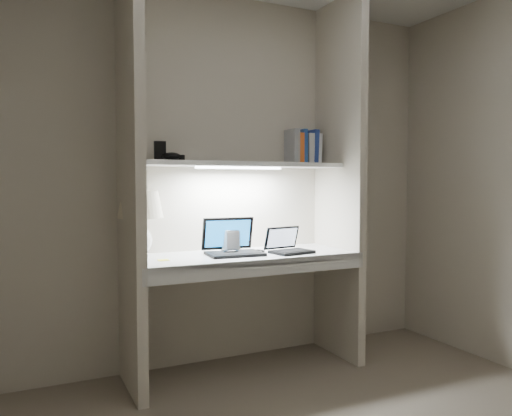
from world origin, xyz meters
TOP-DOWN VIEW (x-y plane):
  - back_wall at (0.00, 1.50)m, footprint 3.20×0.01m
  - alcove_panel_left at (-0.73, 1.23)m, footprint 0.06×0.55m
  - alcove_panel_right at (0.73, 1.23)m, footprint 0.06×0.55m
  - desk at (0.00, 1.23)m, footprint 1.40×0.55m
  - desk_apron at (0.00, 0.96)m, footprint 1.46×0.03m
  - shelf at (0.00, 1.32)m, footprint 1.40×0.36m
  - strip_light at (0.00, 1.32)m, footprint 0.60×0.04m
  - table_lamp at (-0.64, 1.38)m, footprint 0.28×0.28m
  - laptop_main at (-0.08, 1.25)m, footprint 0.36×0.32m
  - laptop_netbook at (0.28, 1.15)m, footprint 0.29×0.26m
  - speaker at (-0.05, 1.35)m, footprint 0.12×0.09m
  - mouse at (-0.10, 1.22)m, footprint 0.11×0.07m
  - cable_coil at (0.10, 1.26)m, footprint 0.14×0.14m
  - sticky_note at (-0.55, 1.19)m, footprint 0.07×0.07m
  - book_row at (0.55, 1.43)m, footprint 0.23×0.16m
  - shelf_box at (-0.51, 1.38)m, footprint 0.08×0.06m
  - shelf_gadget at (-0.45, 1.33)m, footprint 0.14×0.11m

SIDE VIEW (x-z plane):
  - desk_apron at x=0.00m, z-range 0.67..0.77m
  - desk at x=0.00m, z-range 0.73..0.77m
  - sticky_note at x=-0.55m, z-range 0.77..0.77m
  - cable_coil at x=0.10m, z-range 0.77..0.78m
  - mouse at x=-0.10m, z-range 0.77..0.81m
  - laptop_netbook at x=0.28m, z-range 0.73..0.89m
  - laptop_main at x=-0.08m, z-range 0.71..0.94m
  - speaker at x=-0.05m, z-range 0.77..0.92m
  - table_lamp at x=-0.64m, z-range 0.84..1.25m
  - back_wall at x=0.00m, z-range 0.00..2.50m
  - alcove_panel_left at x=-0.73m, z-range 0.00..2.50m
  - alcove_panel_right at x=0.73m, z-range 0.00..2.50m
  - strip_light at x=0.00m, z-range 1.32..1.34m
  - shelf at x=0.00m, z-range 1.34..1.36m
  - shelf_gadget at x=-0.45m, z-range 1.37..1.42m
  - shelf_box at x=-0.51m, z-range 1.36..1.49m
  - book_row at x=0.55m, z-range 1.36..1.60m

